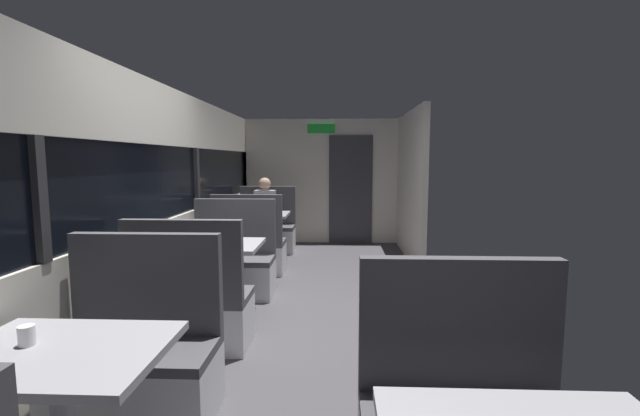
{
  "coord_description": "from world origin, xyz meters",
  "views": [
    {
      "loc": [
        0.31,
        -3.82,
        1.56
      ],
      "look_at": [
        0.08,
        1.68,
        0.93
      ],
      "focal_mm": 24.08,
      "sensor_mm": 36.0,
      "label": 1
    }
  ],
  "objects": [
    {
      "name": "ground_plane",
      "position": [
        0.0,
        0.0,
        -0.01
      ],
      "size": [
        3.3,
        9.2,
        0.02
      ],
      "primitive_type": "cube",
      "color": "#423F44"
    },
    {
      "name": "carriage_window_panel_left",
      "position": [
        -1.45,
        0.0,
        1.11
      ],
      "size": [
        0.09,
        8.48,
        2.3
      ],
      "color": "beige",
      "rests_on": "ground_plane"
    },
    {
      "name": "carriage_end_bulkhead",
      "position": [
        0.06,
        4.19,
        1.14
      ],
      "size": [
        2.9,
        0.11,
        2.3
      ],
      "color": "beige",
      "rests_on": "ground_plane"
    },
    {
      "name": "carriage_aisle_panel_right",
      "position": [
        1.45,
        3.0,
        1.15
      ],
      "size": [
        0.08,
        2.4,
        2.3
      ],
      "primitive_type": "cube",
      "color": "beige",
      "rests_on": "ground_plane"
    },
    {
      "name": "dining_table_near_window",
      "position": [
        -0.89,
        -2.09,
        0.64
      ],
      "size": [
        0.9,
        0.7,
        0.74
      ],
      "color": "#9E9EA3",
      "rests_on": "ground_plane"
    },
    {
      "name": "bench_near_window_facing_entry",
      "position": [
        -0.89,
        -1.39,
        0.33
      ],
      "size": [
        0.95,
        0.5,
        1.1
      ],
      "color": "silver",
      "rests_on": "ground_plane"
    },
    {
      "name": "dining_table_mid_window",
      "position": [
        -0.89,
        0.27,
        0.64
      ],
      "size": [
        0.9,
        0.7,
        0.74
      ],
      "color": "#9E9EA3",
      "rests_on": "ground_plane"
    },
    {
      "name": "bench_mid_window_facing_end",
      "position": [
        -0.89,
        -0.43,
        0.33
      ],
      "size": [
        0.95,
        0.5,
        1.1
      ],
      "color": "silver",
      "rests_on": "ground_plane"
    },
    {
      "name": "bench_mid_window_facing_entry",
      "position": [
        -0.89,
        0.97,
        0.33
      ],
      "size": [
        0.95,
        0.5,
        1.1
      ],
      "color": "silver",
      "rests_on": "ground_plane"
    },
    {
      "name": "dining_table_far_window",
      "position": [
        -0.89,
        2.62,
        0.64
      ],
      "size": [
        0.9,
        0.7,
        0.74
      ],
      "color": "#9E9EA3",
      "rests_on": "ground_plane"
    },
    {
      "name": "bench_far_window_facing_end",
      "position": [
        -0.89,
        1.92,
        0.33
      ],
      "size": [
        0.95,
        0.5,
        1.1
      ],
      "color": "silver",
      "rests_on": "ground_plane"
    },
    {
      "name": "bench_far_window_facing_entry",
      "position": [
        -0.89,
        3.32,
        0.33
      ],
      "size": [
        0.95,
        0.5,
        1.1
      ],
      "color": "silver",
      "rests_on": "ground_plane"
    },
    {
      "name": "seated_passenger",
      "position": [
        -0.89,
        3.25,
        0.54
      ],
      "size": [
        0.47,
        0.55,
        1.26
      ],
      "color": "#26262D",
      "rests_on": "ground_plane"
    },
    {
      "name": "coffee_cup_primary",
      "position": [
        -0.84,
        2.67,
        0.79
      ],
      "size": [
        0.07,
        0.07,
        0.09
      ],
      "color": "white",
      "rests_on": "dining_table_far_window"
    },
    {
      "name": "coffee_cup_secondary",
      "position": [
        -1.06,
        -2.06,
        0.79
      ],
      "size": [
        0.07,
        0.07,
        0.09
      ],
      "color": "white",
      "rests_on": "dining_table_near_window"
    }
  ]
}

